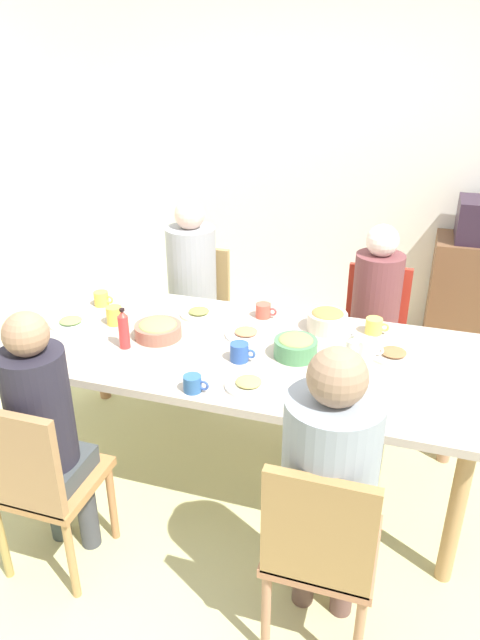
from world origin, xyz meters
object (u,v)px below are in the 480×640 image
(plate_3, at_px, (71,323))
(cup_4, at_px, (102,299))
(bowl_2, at_px, (296,346))
(cup_7, at_px, (367,349))
(person_1, at_px, (44,425))
(bowl_0, at_px, (327,320))
(plate_0, at_px, (246,334))
(side_cabinet, at_px, (479,302))
(cup_3, at_px, (193,384))
(person_3, at_px, (191,278))
(plate_1, at_px, (249,384))
(bottle_1, at_px, (352,355))
(bowl_1, at_px, (158,329))
(chair_3, at_px, (198,307))
(person_0, at_px, (329,475))
(cup_0, at_px, (115,316))
(cup_6, at_px, (35,333))
(plate_5, at_px, (344,385))
(cup_5, at_px, (374,326))
(chair_2, at_px, (373,331))
(plate_2, at_px, (199,313))
(dining_table, at_px, (240,359))
(bottle_0, at_px, (124,329))
(chair_0, at_px, (321,547))
(plate_4, at_px, (393,354))
(cup_2, at_px, (240,352))
(cup_1, at_px, (264,311))
(chair_1, at_px, (38,479))

(plate_3, xyz_separation_m, cup_4, (0.03, 0.28, 0.03))
(bowl_2, height_order, cup_7, bowl_2)
(person_1, distance_m, bowl_0, 1.48)
(plate_0, relative_size, side_cabinet, 0.24)
(cup_3, bearing_deg, person_3, 112.30)
(bowl_0, bearing_deg, plate_1, -108.97)
(bowl_0, height_order, bottle_1, bottle_1)
(bowl_2, xyz_separation_m, bottle_1, (0.28, -0.09, 0.05))
(plate_3, xyz_separation_m, bowl_1, (0.50, 0.01, 0.03))
(chair_3, height_order, cup_7, chair_3)
(person_0, bearing_deg, plate_1, 132.94)
(person_1, xyz_separation_m, bottle_1, (1.14, 0.70, 0.15))
(cup_0, distance_m, cup_6, 0.41)
(chair_3, xyz_separation_m, side_cabinet, (1.83, 0.82, -0.06))
(plate_5, relative_size, cup_5, 1.81)
(chair_2, height_order, cup_6, chair_2)
(plate_0, distance_m, plate_2, 0.36)
(bowl_1, bearing_deg, plate_2, 71.04)
(dining_table, height_order, person_1, person_1)
(bowl_0, xyz_separation_m, bottle_0, (-0.92, -0.50, 0.04))
(cup_4, distance_m, cup_7, 1.53)
(plate_2, xyz_separation_m, cup_5, (0.94, 0.07, 0.03))
(chair_0, relative_size, plate_4, 4.02)
(person_1, relative_size, bowl_0, 5.85)
(chair_3, bearing_deg, cup_2, -58.60)
(plate_5, xyz_separation_m, cup_3, (-0.62, -0.22, 0.02))
(chair_0, xyz_separation_m, cup_5, (0.03, 1.25, 0.29))
(cup_1, bearing_deg, person_3, 144.20)
(bowl_1, distance_m, cup_4, 0.54)
(bowl_0, xyz_separation_m, side_cabinet, (0.87, 1.39, -0.37))
(side_cabinet, bearing_deg, cup_7, -111.35)
(plate_1, bearing_deg, plate_0, 108.43)
(side_cabinet, bearing_deg, chair_0, -104.29)
(person_0, distance_m, cup_4, 1.83)
(chair_0, height_order, cup_2, chair_0)
(chair_1, bearing_deg, plate_4, 37.88)
(plate_1, bearing_deg, person_1, -147.55)
(plate_1, xyz_separation_m, bottle_0, (-0.69, 0.16, 0.09))
(plate_1, xyz_separation_m, cup_5, (0.47, 0.70, 0.03))
(plate_2, distance_m, cup_4, 0.58)
(person_3, bearing_deg, plate_2, -63.90)
(dining_table, xyz_separation_m, plate_5, (0.55, -0.22, 0.08))
(person_0, distance_m, plate_4, 0.95)
(chair_2, distance_m, cup_3, 1.52)
(chair_2, relative_size, cup_2, 7.25)
(dining_table, relative_size, person_1, 1.90)
(plate_5, bearing_deg, cup_2, 169.42)
(cup_3, bearing_deg, cup_2, 70.60)
(chair_3, distance_m, plate_4, 1.55)
(person_0, bearing_deg, cup_6, 160.46)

